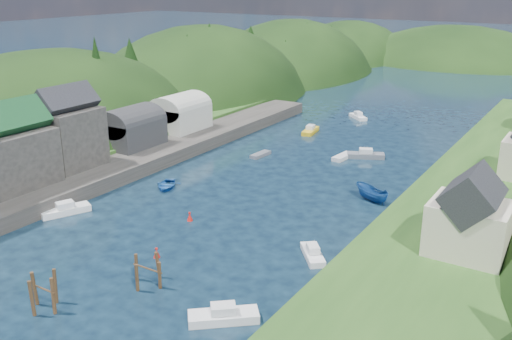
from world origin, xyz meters
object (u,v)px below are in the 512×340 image
Objects in this scene: piling_cluster_far at (148,274)px; channel_buoy_near at (157,253)px; piling_cluster_near at (44,295)px; channel_buoy_far at (190,217)px.

piling_cluster_far reaches higher than channel_buoy_near.
piling_cluster_near is at bearing -97.93° from channel_buoy_near.
piling_cluster_near reaches higher than channel_buoy_near.
piling_cluster_far is (4.62, 7.80, -0.28)m from piling_cluster_near.
piling_cluster_far is 5.34m from channel_buoy_near.
piling_cluster_far reaches higher than channel_buoy_far.
piling_cluster_far is 3.12× the size of channel_buoy_far.
channel_buoy_near is at bearing 82.07° from piling_cluster_near.
channel_buoy_near is (1.71, 12.24, -0.87)m from piling_cluster_near.
channel_buoy_near and channel_buoy_far have the same top height.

